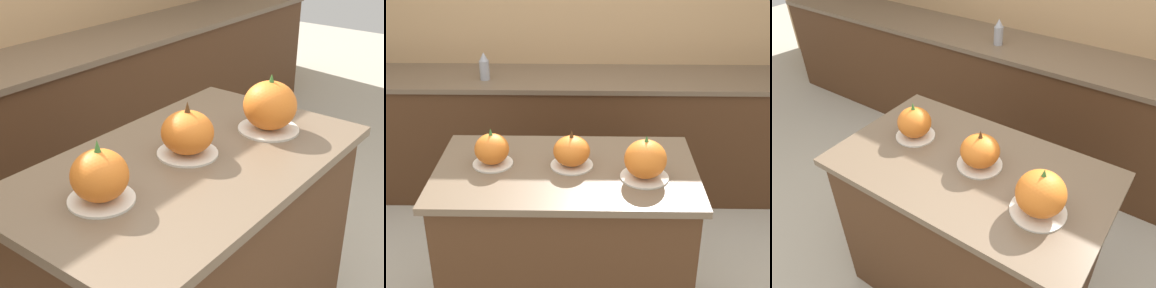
# 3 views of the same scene
# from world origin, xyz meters

# --- Properties ---
(kitchen_island) EXTENTS (1.28, 0.75, 0.94)m
(kitchen_island) POSITION_xyz_m (0.00, 0.00, 0.47)
(kitchen_island) COLOR #4C2D19
(kitchen_island) RESTS_ON ground_plane
(pumpkin_cake_left) EXTENTS (0.20, 0.20, 0.19)m
(pumpkin_cake_left) POSITION_xyz_m (-0.36, 0.04, 1.02)
(pumpkin_cake_left) COLOR silver
(pumpkin_cake_left) RESTS_ON kitchen_island
(pumpkin_cake_center) EXTENTS (0.21, 0.21, 0.19)m
(pumpkin_cake_center) POSITION_xyz_m (0.03, 0.03, 1.02)
(pumpkin_cake_center) COLOR silver
(pumpkin_cake_center) RESTS_ON kitchen_island
(pumpkin_cake_right) EXTENTS (0.23, 0.23, 0.22)m
(pumpkin_cake_right) POSITION_xyz_m (0.37, -0.08, 1.04)
(pumpkin_cake_right) COLOR silver
(pumpkin_cake_right) RESTS_ON kitchen_island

